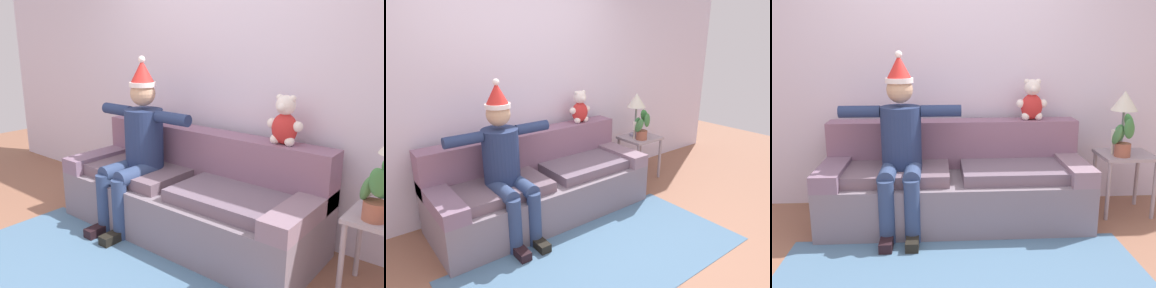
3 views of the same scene
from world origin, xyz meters
TOP-DOWN VIEW (x-y plane):
  - ground_plane at (0.00, 0.00)m, footprint 10.00×10.00m
  - back_wall at (0.00, 1.55)m, footprint 7.00×0.10m
  - couch at (0.00, 1.05)m, footprint 2.29×0.85m
  - person_seated at (-0.46, 0.88)m, footprint 1.02×0.77m
  - teddy_bear at (0.73, 1.30)m, footprint 0.29×0.17m
  - potted_plant at (1.50, 1.00)m, footprint 0.22×0.25m
  - candle_tall at (1.43, 1.07)m, footprint 0.04×0.04m
  - area_rug at (0.00, 0.02)m, footprint 2.59×1.23m

SIDE VIEW (x-z plane):
  - ground_plane at x=0.00m, z-range 0.00..0.00m
  - area_rug at x=0.00m, z-range 0.00..0.01m
  - couch at x=0.00m, z-range -0.10..0.76m
  - candle_tall at x=1.43m, z-range 0.60..0.83m
  - potted_plant at x=1.50m, z-range 0.55..0.94m
  - person_seated at x=-0.46m, z-range 0.00..1.50m
  - teddy_bear at x=0.73m, z-range 0.84..1.22m
  - back_wall at x=0.00m, z-range 0.00..2.70m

